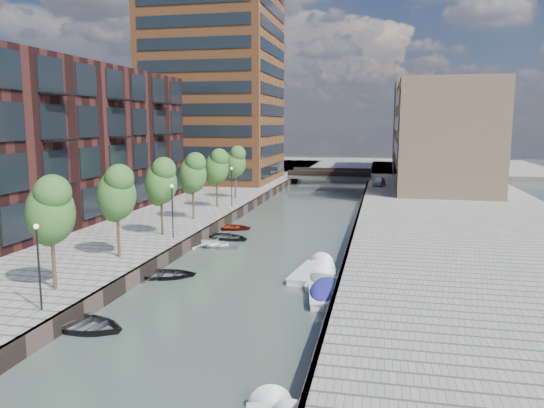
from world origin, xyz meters
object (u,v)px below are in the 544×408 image
(bridge, at_px, (330,175))
(car, at_px, (379,181))
(tree_1, at_px, (50,209))
(sloop_3, at_px, (215,247))
(motorboat_3, at_px, (325,290))
(tree_6, at_px, (235,161))
(sloop_0, at_px, (83,329))
(sloop_1, at_px, (164,277))
(tree_4, at_px, (193,172))
(tree_5, at_px, (217,166))
(motorboat_4, at_px, (322,277))
(sloop_4, at_px, (228,239))
(tree_3, at_px, (161,180))
(motorboat_2, at_px, (314,272))
(sloop_2, at_px, (229,229))
(tree_2, at_px, (117,192))

(bridge, bearing_deg, car, -52.31)
(tree_1, xyz_separation_m, sloop_3, (4.04, 14.84, -5.31))
(motorboat_3, bearing_deg, tree_6, 114.79)
(sloop_0, bearing_deg, sloop_1, 6.12)
(tree_4, bearing_deg, tree_5, 90.00)
(tree_5, distance_m, motorboat_4, 24.81)
(tree_5, height_order, car, tree_5)
(tree_6, relative_size, sloop_4, 1.48)
(bridge, distance_m, tree_3, 47.92)
(tree_1, height_order, motorboat_4, tree_1)
(sloop_3, bearing_deg, bridge, 8.29)
(tree_4, relative_size, tree_6, 1.00)
(tree_4, relative_size, tree_5, 1.00)
(sloop_0, distance_m, sloop_4, 20.44)
(tree_3, xyz_separation_m, motorboat_2, (12.64, -4.94, -5.21))
(tree_1, distance_m, tree_4, 21.00)
(tree_3, bearing_deg, motorboat_2, -21.34)
(sloop_3, bearing_deg, motorboat_2, -110.09)
(tree_6, distance_m, motorboat_3, 33.34)
(sloop_0, distance_m, sloop_3, 17.39)
(tree_5, bearing_deg, tree_4, -90.00)
(tree_5, bearing_deg, sloop_2, -62.98)
(car, bearing_deg, tree_2, -100.49)
(motorboat_3, bearing_deg, tree_2, 172.10)
(tree_4, distance_m, sloop_1, 16.01)
(tree_6, distance_m, sloop_3, 21.23)
(bridge, relative_size, car, 3.66)
(sloop_1, relative_size, motorboat_2, 0.76)
(tree_1, xyz_separation_m, motorboat_2, (12.64, 9.06, -5.21))
(tree_1, xyz_separation_m, sloop_1, (3.44, 6.29, -5.31))
(tree_1, distance_m, sloop_1, 8.92)
(tree_2, height_order, motorboat_3, tree_2)
(tree_3, bearing_deg, tree_5, 90.00)
(tree_4, height_order, sloop_1, tree_4)
(tree_1, bearing_deg, motorboat_3, 20.20)
(car, bearing_deg, tree_4, -108.71)
(bridge, relative_size, tree_1, 2.18)
(tree_5, distance_m, motorboat_2, 23.36)
(sloop_0, relative_size, sloop_3, 1.04)
(sloop_3, bearing_deg, tree_1, 178.58)
(tree_2, relative_size, motorboat_2, 1.10)
(sloop_3, distance_m, sloop_4, 3.05)
(tree_4, height_order, motorboat_4, tree_4)
(sloop_4, xyz_separation_m, motorboat_2, (8.48, -8.83, 0.10))
(sloop_2, bearing_deg, bridge, -3.93)
(sloop_0, xyz_separation_m, sloop_2, (0.00, 24.45, 0.00))
(tree_2, xyz_separation_m, sloop_4, (4.16, 10.89, -5.31))
(bridge, height_order, tree_6, tree_6)
(tree_1, relative_size, motorboat_2, 1.10)
(tree_6, distance_m, sloop_0, 38.03)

